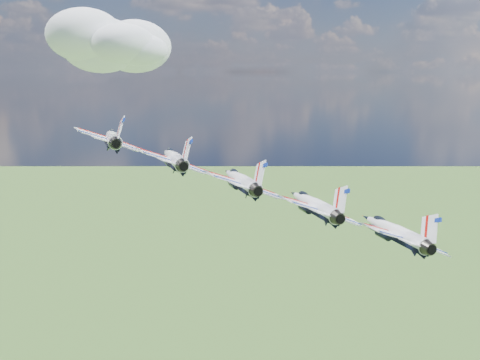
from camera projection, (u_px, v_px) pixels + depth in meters
name	position (u px, v px, depth m)	size (l,w,h in m)	color
cloud_far	(125.00, 44.00, 247.05)	(58.52, 45.98, 22.99)	white
jet_0	(112.00, 138.00, 84.64)	(11.12, 16.46, 4.92)	white
jet_1	(173.00, 158.00, 81.12)	(11.12, 16.46, 4.92)	white
jet_2	(240.00, 180.00, 77.61)	(11.12, 16.46, 4.92)	silver
jet_3	(313.00, 204.00, 74.09)	(11.12, 16.46, 4.92)	white
jet_4	(393.00, 231.00, 70.57)	(11.12, 16.46, 4.92)	white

